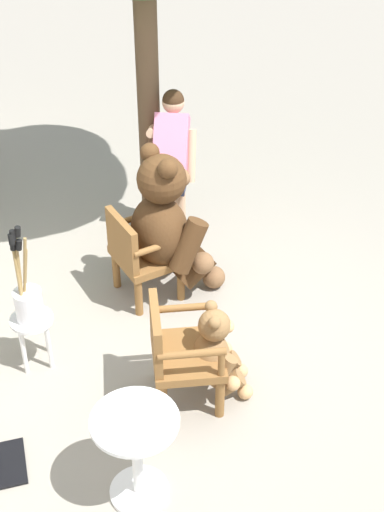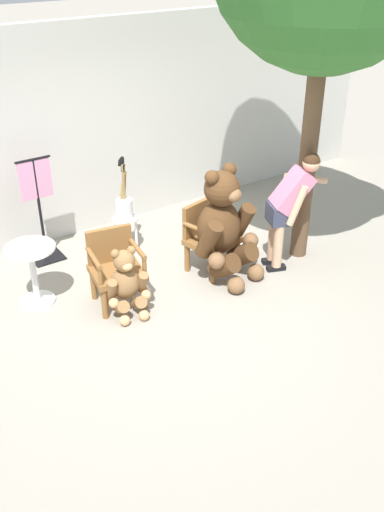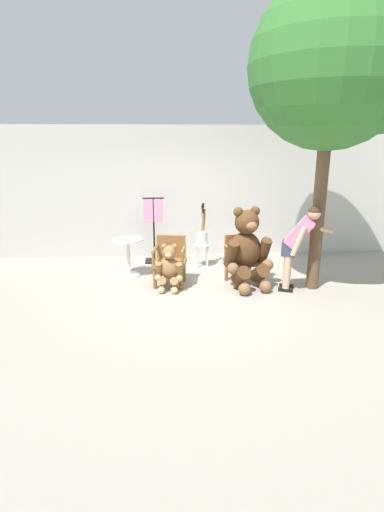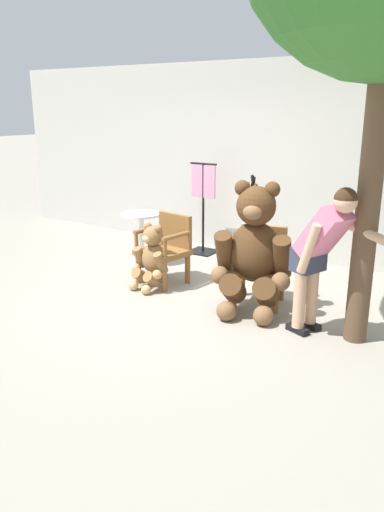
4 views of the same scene
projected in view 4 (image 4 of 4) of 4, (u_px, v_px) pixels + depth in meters
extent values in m
plane|color=gray|center=(188.00, 304.00, 5.66)|extent=(60.00, 60.00, 0.00)
cube|color=beige|center=(278.00, 161.00, 7.21)|extent=(10.00, 0.16, 2.80)
cube|color=brown|center=(163.00, 252.00, 6.24)|extent=(0.64, 0.61, 0.07)
cylinder|color=brown|center=(138.00, 269.00, 6.30)|extent=(0.07, 0.07, 0.37)
cylinder|color=brown|center=(164.00, 277.00, 6.00)|extent=(0.07, 0.07, 0.37)
cylinder|color=brown|center=(162.00, 262.00, 6.60)|extent=(0.07, 0.07, 0.37)
cylinder|color=brown|center=(188.00, 269.00, 6.30)|extent=(0.07, 0.07, 0.37)
cube|color=brown|center=(175.00, 230.00, 6.33)|extent=(0.52, 0.15, 0.42)
cylinder|color=brown|center=(148.00, 229.00, 6.32)|extent=(0.14, 0.48, 0.06)
cylinder|color=brown|center=(136.00, 241.00, 6.21)|extent=(0.05, 0.05, 0.22)
cylinder|color=brown|center=(177.00, 236.00, 6.00)|extent=(0.14, 0.48, 0.06)
cylinder|color=brown|center=(165.00, 248.00, 5.89)|extent=(0.05, 0.05, 0.22)
cube|color=brown|center=(259.00, 270.00, 5.56)|extent=(0.67, 0.64, 0.07)
cylinder|color=brown|center=(234.00, 292.00, 5.51)|extent=(0.07, 0.07, 0.37)
cylinder|color=brown|center=(275.00, 297.00, 5.37)|extent=(0.07, 0.07, 0.37)
cylinder|color=brown|center=(242.00, 280.00, 5.89)|extent=(0.07, 0.07, 0.37)
cylinder|color=brown|center=(281.00, 284.00, 5.75)|extent=(0.07, 0.07, 0.37)
cube|color=brown|center=(264.00, 244.00, 5.70)|extent=(0.52, 0.18, 0.42)
cylinder|color=brown|center=(238.00, 246.00, 5.57)|extent=(0.17, 0.48, 0.06)
cylinder|color=brown|center=(233.00, 261.00, 5.41)|extent=(0.05, 0.05, 0.22)
cylinder|color=brown|center=(283.00, 250.00, 5.42)|extent=(0.17, 0.48, 0.06)
cylinder|color=brown|center=(279.00, 265.00, 5.26)|extent=(0.05, 0.05, 0.22)
ellipsoid|color=#4C3019|center=(255.00, 252.00, 5.40)|extent=(0.68, 0.61, 0.66)
sphere|color=#4C3019|center=(256.00, 206.00, 5.22)|extent=(0.42, 0.42, 0.42)
ellipsoid|color=brown|center=(253.00, 212.00, 5.07)|extent=(0.23, 0.20, 0.16)
sphere|color=black|center=(253.00, 211.00, 5.06)|extent=(0.06, 0.06, 0.06)
sphere|color=#4C3019|center=(242.00, 188.00, 5.24)|extent=(0.17, 0.17, 0.17)
sphere|color=#4C3019|center=(272.00, 189.00, 5.14)|extent=(0.17, 0.17, 0.17)
cylinder|color=#4C3019|center=(225.00, 252.00, 5.39)|extent=(0.27, 0.40, 0.50)
sphere|color=brown|center=(220.00, 275.00, 5.34)|extent=(0.20, 0.20, 0.20)
cylinder|color=#4C3019|center=(282.00, 257.00, 5.20)|extent=(0.27, 0.40, 0.50)
sphere|color=brown|center=(281.00, 282.00, 5.14)|extent=(0.20, 0.20, 0.20)
cylinder|color=#4C3019|center=(233.00, 289.00, 5.33)|extent=(0.34, 0.46, 0.39)
sphere|color=brown|center=(226.00, 311.00, 5.21)|extent=(0.21, 0.21, 0.21)
cylinder|color=#4C3019|center=(266.00, 293.00, 5.23)|extent=(0.34, 0.46, 0.39)
sphere|color=brown|center=(263.00, 316.00, 5.09)|extent=(0.21, 0.21, 0.21)
ellipsoid|color=olive|center=(154.00, 259.00, 6.10)|extent=(0.37, 0.33, 0.38)
sphere|color=olive|center=(153.00, 236.00, 6.00)|extent=(0.24, 0.24, 0.24)
ellipsoid|color=tan|center=(146.00, 239.00, 5.94)|extent=(0.13, 0.11, 0.09)
sphere|color=black|center=(146.00, 238.00, 5.94)|extent=(0.04, 0.04, 0.04)
sphere|color=olive|center=(148.00, 226.00, 6.04)|extent=(0.09, 0.09, 0.09)
sphere|color=olive|center=(158.00, 229.00, 5.93)|extent=(0.09, 0.09, 0.09)
cylinder|color=olive|center=(141.00, 257.00, 6.17)|extent=(0.14, 0.22, 0.29)
sphere|color=tan|center=(136.00, 268.00, 6.16)|extent=(0.11, 0.11, 0.11)
cylinder|color=olive|center=(161.00, 263.00, 5.94)|extent=(0.14, 0.22, 0.29)
sphere|color=tan|center=(157.00, 274.00, 5.92)|extent=(0.11, 0.11, 0.11)
cylinder|color=olive|center=(141.00, 276.00, 6.13)|extent=(0.18, 0.26, 0.22)
sphere|color=tan|center=(133.00, 285.00, 6.08)|extent=(0.12, 0.12, 0.12)
cylinder|color=olive|center=(152.00, 279.00, 6.00)|extent=(0.18, 0.26, 0.22)
sphere|color=tan|center=(146.00, 290.00, 5.94)|extent=(0.12, 0.12, 0.12)
cube|color=black|center=(297.00, 329.00, 4.95)|extent=(0.26, 0.17, 0.06)
cylinder|color=tan|center=(300.00, 288.00, 4.83)|extent=(0.12, 0.12, 0.82)
cube|color=black|center=(310.00, 325.00, 5.05)|extent=(0.26, 0.17, 0.06)
cylinder|color=tan|center=(313.00, 284.00, 4.93)|extent=(0.12, 0.12, 0.82)
cube|color=#33384C|center=(308.00, 259.00, 4.80)|extent=(0.31, 0.36, 0.24)
cube|color=pink|center=(324.00, 233.00, 4.59)|extent=(0.56, 0.47, 0.55)
sphere|color=tan|center=(346.00, 201.00, 4.34)|extent=(0.21, 0.21, 0.21)
sphere|color=#382314|center=(346.00, 199.00, 4.33)|extent=(0.21, 0.21, 0.21)
cylinder|color=tan|center=(360.00, 230.00, 4.49)|extent=(0.56, 0.29, 0.19)
cylinder|color=tan|center=(309.00, 249.00, 4.52)|extent=(0.25, 0.16, 0.50)
cylinder|color=white|center=(250.00, 238.00, 6.74)|extent=(0.34, 0.34, 0.03)
cylinder|color=white|center=(259.00, 254.00, 6.84)|extent=(0.04, 0.04, 0.43)
cylinder|color=white|center=(246.00, 252.00, 6.94)|extent=(0.04, 0.04, 0.43)
cylinder|color=white|center=(253.00, 257.00, 6.68)|extent=(0.04, 0.04, 0.43)
cylinder|color=white|center=(240.00, 255.00, 6.78)|extent=(0.04, 0.04, 0.43)
cylinder|color=white|center=(250.00, 228.00, 6.70)|extent=(0.22, 0.22, 0.26)
cylinder|color=#997A47|center=(252.00, 207.00, 6.60)|extent=(0.09, 0.11, 0.68)
cylinder|color=black|center=(253.00, 178.00, 6.50)|extent=(0.05, 0.05, 0.09)
cylinder|color=#997A47|center=(253.00, 207.00, 6.64)|extent=(0.09, 0.05, 0.65)
cylinder|color=black|center=(254.00, 180.00, 6.53)|extent=(0.05, 0.05, 0.09)
cylinder|color=#997A47|center=(255.00, 211.00, 6.65)|extent=(0.06, 0.07, 0.55)
cylinder|color=black|center=(256.00, 188.00, 6.56)|extent=(0.05, 0.05, 0.09)
cylinder|color=#997A47|center=(252.00, 208.00, 6.66)|extent=(0.15, 0.03, 0.62)
cylinder|color=black|center=(253.00, 181.00, 6.56)|extent=(0.06, 0.04, 0.09)
cylinder|color=#997A47|center=(252.00, 211.00, 6.63)|extent=(0.04, 0.11, 0.56)
cylinder|color=black|center=(252.00, 187.00, 6.53)|extent=(0.05, 0.06, 0.09)
cylinder|color=white|center=(141.00, 214.00, 6.99)|extent=(0.56, 0.56, 0.03)
cylinder|color=white|center=(142.00, 239.00, 7.10)|extent=(0.07, 0.07, 0.69)
cylinder|color=white|center=(142.00, 261.00, 7.19)|extent=(0.40, 0.40, 0.03)
cylinder|color=brown|center=(370.00, 190.00, 4.40)|extent=(0.21, 0.21, 2.89)
cube|color=black|center=(203.00, 251.00, 7.69)|extent=(0.40, 0.40, 0.02)
cylinder|color=black|center=(203.00, 209.00, 7.50)|extent=(0.04, 0.04, 1.35)
cylinder|color=black|center=(203.00, 164.00, 7.30)|extent=(0.44, 0.03, 0.03)
cube|color=pink|center=(203.00, 181.00, 7.38)|extent=(0.40, 0.03, 0.48)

